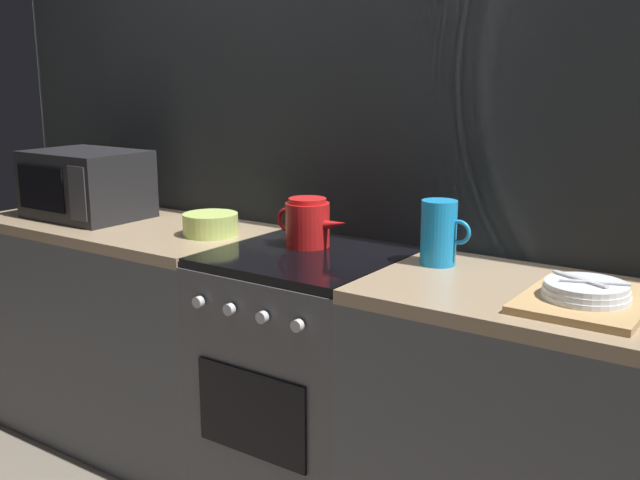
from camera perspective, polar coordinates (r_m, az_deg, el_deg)
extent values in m
cube|color=gray|center=(2.63, 3.16, 6.76)|extent=(3.60, 0.05, 2.40)
cube|color=#A8B2BC|center=(2.61, 2.90, 6.72)|extent=(3.58, 0.01, 2.39)
cube|color=#515459|center=(3.15, -14.49, -7.04)|extent=(1.20, 0.60, 0.86)
cube|color=#9E8466|center=(3.02, -14.97, 1.01)|extent=(1.20, 0.60, 0.04)
cube|color=#4C4C51|center=(2.57, -0.93, -11.11)|extent=(0.60, 0.60, 0.87)
cube|color=black|center=(2.42, -0.97, -1.35)|extent=(0.59, 0.59, 0.03)
cube|color=black|center=(2.35, -5.38, -13.23)|extent=(0.42, 0.01, 0.28)
cylinder|color=#B7B7BC|center=(2.34, -9.39, -4.75)|extent=(0.04, 0.02, 0.04)
cylinder|color=#B7B7BC|center=(2.25, -7.03, -5.35)|extent=(0.04, 0.02, 0.04)
cylinder|color=#B7B7BC|center=(2.17, -4.49, -5.97)|extent=(0.04, 0.02, 0.04)
cylinder|color=#B7B7BC|center=(2.10, -1.77, -6.64)|extent=(0.04, 0.02, 0.04)
cube|color=#515459|center=(2.23, 19.05, -16.03)|extent=(1.20, 0.60, 0.86)
cube|color=#9E8466|center=(2.05, 19.98, -4.94)|extent=(1.20, 0.60, 0.04)
cube|color=black|center=(3.13, -17.58, 4.13)|extent=(0.46, 0.34, 0.27)
cube|color=black|center=(3.08, -20.76, 3.74)|extent=(0.28, 0.01, 0.17)
cube|color=#333338|center=(2.90, -18.24, 3.42)|extent=(0.09, 0.01, 0.21)
cylinder|color=red|center=(2.49, -0.97, 1.19)|extent=(0.15, 0.15, 0.15)
cylinder|color=red|center=(2.48, -0.98, 3.07)|extent=(0.13, 0.13, 0.02)
cone|color=red|center=(2.43, 1.14, 1.24)|extent=(0.10, 0.04, 0.05)
torus|color=red|center=(2.54, -2.53, 1.58)|extent=(0.08, 0.01, 0.08)
cylinder|color=#B7D166|center=(2.70, -8.46, 1.21)|extent=(0.20, 0.20, 0.08)
cylinder|color=#198CD8|center=(2.28, 9.15, 0.57)|extent=(0.11, 0.11, 0.20)
torus|color=#198CD8|center=(2.25, 10.69, 0.60)|extent=(0.08, 0.01, 0.08)
cube|color=tan|center=(2.01, 19.94, -4.39)|extent=(0.30, 0.40, 0.02)
cylinder|color=silver|center=(1.99, 19.83, -4.07)|extent=(0.22, 0.22, 0.01)
cylinder|color=silver|center=(1.99, 19.86, -3.69)|extent=(0.21, 0.21, 0.01)
cylinder|color=silver|center=(1.98, 19.89, -3.30)|extent=(0.21, 0.21, 0.01)
cylinder|color=silver|center=(1.98, 20.47, -3.08)|extent=(0.16, 0.07, 0.01)
cube|color=silver|center=(1.99, 19.44, -2.85)|extent=(0.16, 0.09, 0.00)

